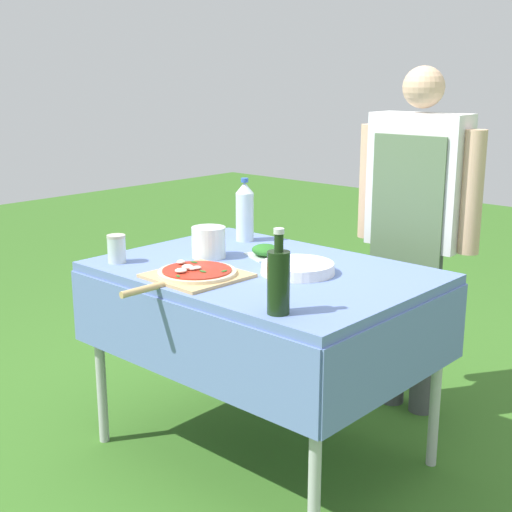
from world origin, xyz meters
TOP-DOWN VIEW (x-y plane):
  - ground_plane at (0.00, 0.00)m, footprint 12.00×12.00m
  - prep_table at (0.00, 0.00)m, footprint 1.23×0.88m
  - person_cook at (0.21, 0.75)m, footprint 0.57×0.20m
  - pizza_on_peel at (-0.09, -0.26)m, footprint 0.32×0.49m
  - oil_bottle at (0.38, -0.36)m, footprint 0.07×0.07m
  - water_bottle at (-0.36, 0.29)m, footprint 0.08×0.08m
  - herb_container at (-0.10, 0.13)m, footprint 0.19×0.18m
  - mixing_tub at (-0.27, -0.02)m, footprint 0.14×0.14m
  - plate_stack at (0.14, 0.03)m, footprint 0.27×0.27m
  - sauce_jar at (-0.47, -0.32)m, footprint 0.07×0.07m

SIDE VIEW (x-z plane):
  - ground_plane at x=0.00m, z-range 0.00..0.00m
  - prep_table at x=0.00m, z-range 0.30..1.07m
  - pizza_on_peel at x=-0.09m, z-range 0.75..0.81m
  - plate_stack at x=0.14m, z-range 0.77..0.81m
  - herb_container at x=-0.10m, z-range 0.77..0.82m
  - sauce_jar at x=-0.47m, z-range 0.76..0.87m
  - mixing_tub at x=-0.27m, z-range 0.77..0.89m
  - oil_bottle at x=0.38m, z-range 0.74..1.00m
  - person_cook at x=0.21m, z-range 0.14..1.64m
  - water_bottle at x=-0.36m, z-range 0.76..1.03m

